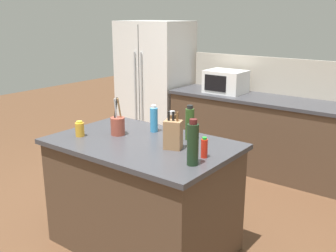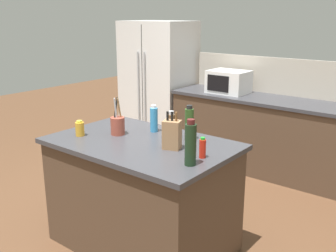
{
  "view_description": "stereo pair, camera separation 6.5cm",
  "coord_description": "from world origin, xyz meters",
  "px_view_note": "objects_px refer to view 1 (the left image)",
  "views": [
    {
      "loc": [
        1.98,
        -2.27,
        1.93
      ],
      "look_at": [
        0.0,
        0.35,
        0.99
      ],
      "focal_mm": 42.0,
      "sensor_mm": 36.0,
      "label": 1
    },
    {
      "loc": [
        2.03,
        -2.23,
        1.93
      ],
      "look_at": [
        0.0,
        0.35,
        0.99
      ],
      "focal_mm": 42.0,
      "sensor_mm": 36.0,
      "label": 2
    }
  ],
  "objects_px": {
    "microwave": "(226,82)",
    "olive_oil_bottle": "(190,123)",
    "honey_jar": "(80,129)",
    "utensil_crock": "(118,125)",
    "dish_soap_bottle": "(154,119)",
    "pepper_grinder": "(172,128)",
    "knife_block": "(173,134)",
    "wine_bottle": "(193,144)",
    "hot_sauce_bottle": "(204,148)",
    "refrigerator": "(155,84)"
  },
  "relations": [
    {
      "from": "microwave",
      "to": "knife_block",
      "type": "bearing_deg",
      "value": -70.73
    },
    {
      "from": "knife_block",
      "to": "microwave",
      "type": "bearing_deg",
      "value": 89.62
    },
    {
      "from": "refrigerator",
      "to": "hot_sauce_bottle",
      "type": "distance_m",
      "value": 3.2
    },
    {
      "from": "microwave",
      "to": "knife_block",
      "type": "xyz_separation_m",
      "value": [
        0.76,
        -2.18,
        -0.03
      ]
    },
    {
      "from": "utensil_crock",
      "to": "wine_bottle",
      "type": "bearing_deg",
      "value": -12.21
    },
    {
      "from": "dish_soap_bottle",
      "to": "knife_block",
      "type": "bearing_deg",
      "value": -33.09
    },
    {
      "from": "refrigerator",
      "to": "utensil_crock",
      "type": "bearing_deg",
      "value": -57.98
    },
    {
      "from": "knife_block",
      "to": "dish_soap_bottle",
      "type": "distance_m",
      "value": 0.47
    },
    {
      "from": "microwave",
      "to": "wine_bottle",
      "type": "bearing_deg",
      "value": -65.81
    },
    {
      "from": "utensil_crock",
      "to": "dish_soap_bottle",
      "type": "xyz_separation_m",
      "value": [
        0.19,
        0.25,
        0.03
      ]
    },
    {
      "from": "wine_bottle",
      "to": "hot_sauce_bottle",
      "type": "relative_size",
      "value": 2.11
    },
    {
      "from": "refrigerator",
      "to": "hot_sauce_bottle",
      "type": "height_order",
      "value": "refrigerator"
    },
    {
      "from": "utensil_crock",
      "to": "dish_soap_bottle",
      "type": "relative_size",
      "value": 1.35
    },
    {
      "from": "refrigerator",
      "to": "knife_block",
      "type": "bearing_deg",
      "value": -48.46
    },
    {
      "from": "microwave",
      "to": "utensil_crock",
      "type": "bearing_deg",
      "value": -85.33
    },
    {
      "from": "honey_jar",
      "to": "utensil_crock",
      "type": "bearing_deg",
      "value": 44.85
    },
    {
      "from": "dish_soap_bottle",
      "to": "hot_sauce_bottle",
      "type": "height_order",
      "value": "dish_soap_bottle"
    },
    {
      "from": "microwave",
      "to": "olive_oil_bottle",
      "type": "relative_size",
      "value": 1.72
    },
    {
      "from": "pepper_grinder",
      "to": "microwave",
      "type": "bearing_deg",
      "value": 108.01
    },
    {
      "from": "microwave",
      "to": "wine_bottle",
      "type": "height_order",
      "value": "wine_bottle"
    },
    {
      "from": "refrigerator",
      "to": "pepper_grinder",
      "type": "distance_m",
      "value": 2.85
    },
    {
      "from": "microwave",
      "to": "hot_sauce_bottle",
      "type": "bearing_deg",
      "value": -64.45
    },
    {
      "from": "microwave",
      "to": "olive_oil_bottle",
      "type": "distance_m",
      "value": 2.06
    },
    {
      "from": "utensil_crock",
      "to": "knife_block",
      "type": "bearing_deg",
      "value": -0.49
    },
    {
      "from": "dish_soap_bottle",
      "to": "olive_oil_bottle",
      "type": "xyz_separation_m",
      "value": [
        0.37,
        0.0,
        0.02
      ]
    },
    {
      "from": "refrigerator",
      "to": "dish_soap_bottle",
      "type": "relative_size",
      "value": 7.74
    },
    {
      "from": "honey_jar",
      "to": "dish_soap_bottle",
      "type": "bearing_deg",
      "value": 49.18
    },
    {
      "from": "honey_jar",
      "to": "olive_oil_bottle",
      "type": "bearing_deg",
      "value": 31.6
    },
    {
      "from": "honey_jar",
      "to": "olive_oil_bottle",
      "type": "relative_size",
      "value": 0.46
    },
    {
      "from": "wine_bottle",
      "to": "pepper_grinder",
      "type": "height_order",
      "value": "wine_bottle"
    },
    {
      "from": "knife_block",
      "to": "honey_jar",
      "type": "bearing_deg",
      "value": 175.43
    },
    {
      "from": "honey_jar",
      "to": "pepper_grinder",
      "type": "bearing_deg",
      "value": 24.19
    },
    {
      "from": "refrigerator",
      "to": "utensil_crock",
      "type": "height_order",
      "value": "refrigerator"
    },
    {
      "from": "honey_jar",
      "to": "pepper_grinder",
      "type": "distance_m",
      "value": 0.79
    },
    {
      "from": "wine_bottle",
      "to": "honey_jar",
      "type": "xyz_separation_m",
      "value": [
        -1.11,
        -0.03,
        -0.09
      ]
    },
    {
      "from": "utensil_crock",
      "to": "wine_bottle",
      "type": "height_order",
      "value": "wine_bottle"
    },
    {
      "from": "pepper_grinder",
      "to": "utensil_crock",
      "type": "bearing_deg",
      "value": -168.51
    },
    {
      "from": "utensil_crock",
      "to": "hot_sauce_bottle",
      "type": "distance_m",
      "value": 0.88
    },
    {
      "from": "wine_bottle",
      "to": "honey_jar",
      "type": "bearing_deg",
      "value": -178.4
    },
    {
      "from": "honey_jar",
      "to": "refrigerator",
      "type": "bearing_deg",
      "value": 115.51
    },
    {
      "from": "microwave",
      "to": "pepper_grinder",
      "type": "height_order",
      "value": "microwave"
    },
    {
      "from": "microwave",
      "to": "honey_jar",
      "type": "relative_size",
      "value": 3.79
    },
    {
      "from": "hot_sauce_bottle",
      "to": "honey_jar",
      "type": "bearing_deg",
      "value": -169.8
    },
    {
      "from": "pepper_grinder",
      "to": "olive_oil_bottle",
      "type": "xyz_separation_m",
      "value": [
        0.06,
        0.16,
        0.01
      ]
    },
    {
      "from": "knife_block",
      "to": "honey_jar",
      "type": "xyz_separation_m",
      "value": [
        -0.81,
        -0.22,
        -0.05
      ]
    },
    {
      "from": "refrigerator",
      "to": "microwave",
      "type": "bearing_deg",
      "value": -2.42
    },
    {
      "from": "wine_bottle",
      "to": "olive_oil_bottle",
      "type": "height_order",
      "value": "wine_bottle"
    },
    {
      "from": "refrigerator",
      "to": "utensil_crock",
      "type": "distance_m",
      "value": 2.63
    },
    {
      "from": "wine_bottle",
      "to": "hot_sauce_bottle",
      "type": "distance_m",
      "value": 0.19
    },
    {
      "from": "wine_bottle",
      "to": "dish_soap_bottle",
      "type": "distance_m",
      "value": 0.83
    }
  ]
}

